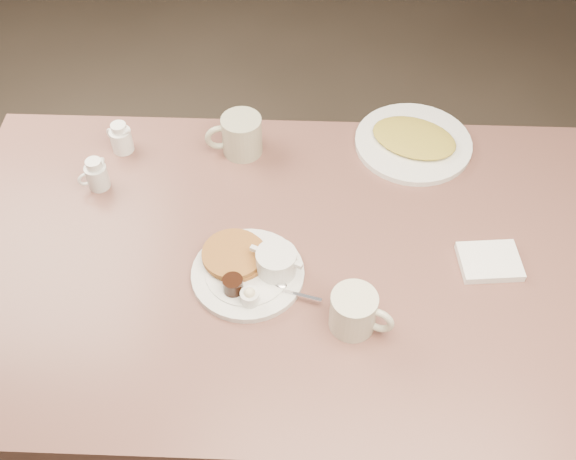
{
  "coord_description": "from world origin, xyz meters",
  "views": [
    {
      "loc": [
        0.03,
        -0.93,
        1.93
      ],
      "look_at": [
        0.0,
        0.02,
        0.82
      ],
      "focal_mm": 43.4,
      "sensor_mm": 36.0,
      "label": 1
    }
  ],
  "objects_px": {
    "coffee_mug_far": "(240,135)",
    "creamer_right": "(121,138)",
    "diner_table": "(288,303)",
    "hash_plate": "(413,141)",
    "coffee_mug_near": "(355,311)",
    "main_plate": "(251,268)",
    "creamer_left": "(96,175)"
  },
  "relations": [
    {
      "from": "main_plate",
      "to": "coffee_mug_far",
      "type": "distance_m",
      "value": 0.38
    },
    {
      "from": "coffee_mug_near",
      "to": "main_plate",
      "type": "bearing_deg",
      "value": 151.12
    },
    {
      "from": "diner_table",
      "to": "hash_plate",
      "type": "distance_m",
      "value": 0.51
    },
    {
      "from": "creamer_left",
      "to": "hash_plate",
      "type": "relative_size",
      "value": 0.21
    },
    {
      "from": "coffee_mug_near",
      "to": "hash_plate",
      "type": "distance_m",
      "value": 0.56
    },
    {
      "from": "main_plate",
      "to": "creamer_right",
      "type": "height_order",
      "value": "creamer_right"
    },
    {
      "from": "creamer_right",
      "to": "hash_plate",
      "type": "xyz_separation_m",
      "value": [
        0.72,
        0.04,
        -0.02
      ]
    },
    {
      "from": "coffee_mug_far",
      "to": "creamer_right",
      "type": "relative_size",
      "value": 1.85
    },
    {
      "from": "coffee_mug_near",
      "to": "coffee_mug_far",
      "type": "xyz_separation_m",
      "value": [
        -0.27,
        0.5,
        0.0
      ]
    },
    {
      "from": "diner_table",
      "to": "main_plate",
      "type": "height_order",
      "value": "main_plate"
    },
    {
      "from": "creamer_right",
      "to": "hash_plate",
      "type": "distance_m",
      "value": 0.72
    },
    {
      "from": "creamer_right",
      "to": "diner_table",
      "type": "bearing_deg",
      "value": -37.95
    },
    {
      "from": "coffee_mug_near",
      "to": "coffee_mug_far",
      "type": "relative_size",
      "value": 0.96
    },
    {
      "from": "creamer_right",
      "to": "hash_plate",
      "type": "relative_size",
      "value": 0.21
    },
    {
      "from": "hash_plate",
      "to": "coffee_mug_near",
      "type": "bearing_deg",
      "value": -106.82
    },
    {
      "from": "main_plate",
      "to": "creamer_right",
      "type": "bearing_deg",
      "value": 132.67
    },
    {
      "from": "diner_table",
      "to": "creamer_left",
      "type": "height_order",
      "value": "creamer_left"
    },
    {
      "from": "coffee_mug_far",
      "to": "creamer_left",
      "type": "height_order",
      "value": "coffee_mug_far"
    },
    {
      "from": "diner_table",
      "to": "hash_plate",
      "type": "height_order",
      "value": "hash_plate"
    },
    {
      "from": "diner_table",
      "to": "main_plate",
      "type": "relative_size",
      "value": 4.79
    },
    {
      "from": "diner_table",
      "to": "coffee_mug_far",
      "type": "height_order",
      "value": "coffee_mug_far"
    },
    {
      "from": "coffee_mug_near",
      "to": "coffee_mug_far",
      "type": "distance_m",
      "value": 0.56
    },
    {
      "from": "main_plate",
      "to": "coffee_mug_far",
      "type": "xyz_separation_m",
      "value": [
        -0.05,
        0.38,
        0.03
      ]
    },
    {
      "from": "diner_table",
      "to": "creamer_right",
      "type": "bearing_deg",
      "value": 142.05
    },
    {
      "from": "coffee_mug_far",
      "to": "hash_plate",
      "type": "xyz_separation_m",
      "value": [
        0.43,
        0.04,
        -0.04
      ]
    },
    {
      "from": "diner_table",
      "to": "coffee_mug_near",
      "type": "distance_m",
      "value": 0.3
    },
    {
      "from": "main_plate",
      "to": "coffee_mug_far",
      "type": "relative_size",
      "value": 2.12
    },
    {
      "from": "main_plate",
      "to": "hash_plate",
      "type": "relative_size",
      "value": 0.82
    },
    {
      "from": "coffee_mug_far",
      "to": "creamer_right",
      "type": "xyz_separation_m",
      "value": [
        -0.29,
        -0.01,
        -0.01
      ]
    },
    {
      "from": "coffee_mug_near",
      "to": "diner_table",
      "type": "bearing_deg",
      "value": 130.04
    },
    {
      "from": "main_plate",
      "to": "creamer_right",
      "type": "xyz_separation_m",
      "value": [
        -0.34,
        0.37,
        0.01
      ]
    },
    {
      "from": "hash_plate",
      "to": "creamer_right",
      "type": "bearing_deg",
      "value": -176.71
    }
  ]
}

